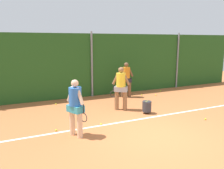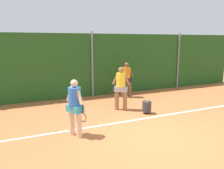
{
  "view_description": "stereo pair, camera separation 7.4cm",
  "coord_description": "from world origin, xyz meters",
  "views": [
    {
      "loc": [
        -3.98,
        -5.45,
        2.87
      ],
      "look_at": [
        -0.14,
        2.88,
        1.12
      ],
      "focal_mm": 36.87,
      "sensor_mm": 36.0,
      "label": 1
    },
    {
      "loc": [
        -3.91,
        -5.48,
        2.87
      ],
      "look_at": [
        -0.14,
        2.88,
        1.12
      ],
      "focal_mm": 36.87,
      "sensor_mm": 36.0,
      "label": 2
    }
  ],
  "objects": [
    {
      "name": "tennis_ball_1",
      "position": [
        2.52,
        0.43,
        0.03
      ],
      "size": [
        0.07,
        0.07,
        0.07
      ],
      "primitive_type": "sphere",
      "color": "#CCDB33",
      "rests_on": "ground_plane"
    },
    {
      "name": "player_foreground_near",
      "position": [
        -2.2,
        1.02,
        0.98
      ],
      "size": [
        0.49,
        0.72,
        1.75
      ],
      "rotation": [
        0.0,
        0.0,
        5.14
      ],
      "color": "beige",
      "rests_on": "ground_plane"
    },
    {
      "name": "player_backcourt_far",
      "position": [
        1.51,
        4.75,
        1.0
      ],
      "size": [
        0.72,
        0.45,
        1.79
      ],
      "rotation": [
        0.0,
        0.0,
        2.83
      ],
      "color": "brown",
      "rests_on": "ground_plane"
    },
    {
      "name": "ball_hopper",
      "position": [
        0.98,
        2.0,
        0.29
      ],
      "size": [
        0.36,
        0.36,
        0.51
      ],
      "color": "#2D2D33",
      "rests_on": "ground_plane"
    },
    {
      "name": "player_midcourt",
      "position": [
        0.25,
        2.86,
        1.01
      ],
      "size": [
        0.71,
        0.57,
        1.81
      ],
      "rotation": [
        0.0,
        0.0,
        2.48
      ],
      "color": "#8C603D",
      "rests_on": "ground_plane"
    },
    {
      "name": "fence_post_right",
      "position": [
        5.54,
        5.65,
        1.66
      ],
      "size": [
        0.1,
        0.1,
        3.32
      ],
      "primitive_type": "cylinder",
      "color": "gray",
      "rests_on": "ground_plane"
    },
    {
      "name": "tennis_ball_7",
      "position": [
        2.45,
        4.72,
        0.03
      ],
      "size": [
        0.07,
        0.07,
        0.07
      ],
      "primitive_type": "sphere",
      "color": "#CCDB33",
      "rests_on": "ground_plane"
    },
    {
      "name": "tennis_ball_5",
      "position": [
        -1.16,
        1.57,
        0.03
      ],
      "size": [
        0.07,
        0.07,
        0.07
      ],
      "primitive_type": "sphere",
      "color": "#CCDB33",
      "rests_on": "ground_plane"
    },
    {
      "name": "ground_plane",
      "position": [
        0.0,
        1.71,
        0.0
      ],
      "size": [
        29.57,
        29.57,
        0.0
      ],
      "primitive_type": "plane",
      "color": "#B76638"
    },
    {
      "name": "fence_post_center",
      "position": [
        0.0,
        5.65,
        1.66
      ],
      "size": [
        0.1,
        0.1,
        3.32
      ],
      "primitive_type": "cylinder",
      "color": "gray",
      "rests_on": "ground_plane"
    },
    {
      "name": "tennis_ball_3",
      "position": [
        -2.69,
        1.66,
        0.03
      ],
      "size": [
        0.07,
        0.07,
        0.07
      ],
      "primitive_type": "sphere",
      "color": "#CCDB33",
      "rests_on": "ground_plane"
    },
    {
      "name": "hedge_fence_backdrop",
      "position": [
        0.0,
        5.82,
        1.61
      ],
      "size": [
        19.22,
        0.25,
        3.23
      ],
      "primitive_type": "cube",
      "color": "#23511E",
      "rests_on": "ground_plane"
    },
    {
      "name": "tennis_ball_6",
      "position": [
        3.93,
        5.07,
        0.03
      ],
      "size": [
        0.07,
        0.07,
        0.07
      ],
      "primitive_type": "sphere",
      "color": "#CCDB33",
      "rests_on": "ground_plane"
    },
    {
      "name": "tennis_ball_0",
      "position": [
        3.11,
        4.38,
        0.03
      ],
      "size": [
        0.07,
        0.07,
        0.07
      ],
      "primitive_type": "sphere",
      "color": "#CCDB33",
      "rests_on": "ground_plane"
    },
    {
      "name": "tennis_ball_2",
      "position": [
        -2.07,
        4.79,
        0.03
      ],
      "size": [
        0.07,
        0.07,
        0.07
      ],
      "primitive_type": "sphere",
      "color": "#CCDB33",
      "rests_on": "ground_plane"
    },
    {
      "name": "court_baseline_paint",
      "position": [
        0.0,
        1.5,
        0.0
      ],
      "size": [
        14.05,
        0.1,
        0.01
      ],
      "primitive_type": "cube",
      "color": "white",
      "rests_on": "ground_plane"
    }
  ]
}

